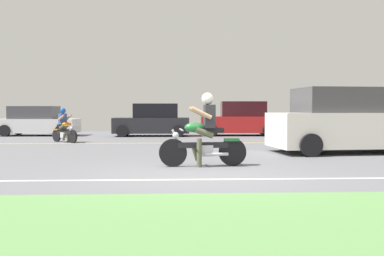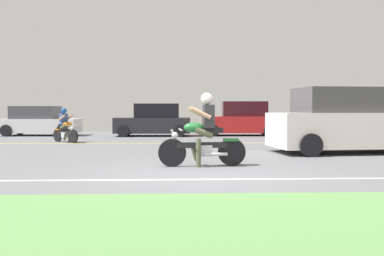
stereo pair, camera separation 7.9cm
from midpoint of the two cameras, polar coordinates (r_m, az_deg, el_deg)
The scene contains 10 objects.
ground at distance 11.75m, azimuth -0.07°, elevation -4.01°, with size 56.00×30.00×0.04m, color slate.
grass_median at distance 4.76m, azimuth 3.95°, elevation -12.94°, with size 56.00×3.80×0.06m, color #5B8C4C.
lane_line_near at distance 8.24m, azimuth 1.07°, elevation -6.59°, with size 50.40×0.12×0.01m, color silver.
lane_line_far at distance 17.07m, azimuth -0.89°, elevation -1.93°, with size 50.40×0.12×0.01m, color yellow.
motorcyclist at distance 10.08m, azimuth 1.29°, elevation -0.93°, with size 2.00×0.65×1.67m.
suv_nearby at distance 14.15m, azimuth 19.76°, elevation 0.82°, with size 5.06×2.58×1.93m.
parked_car_0 at distance 23.27m, azimuth -19.24°, elevation 0.75°, with size 3.85×2.03×1.45m.
parked_car_1 at distance 21.72m, azimuth -5.13°, elevation 0.90°, with size 3.68×1.95×1.57m.
parked_car_2 at distance 22.21m, azimuth 6.04°, elevation 1.05°, with size 3.80×2.04×1.68m.
motorcyclist_distant at distance 18.15m, azimuth -16.14°, elevation 0.02°, with size 1.22×1.17×1.35m.
Camera 1 is at (-0.57, -8.66, 1.29)m, focal length 41.69 mm.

